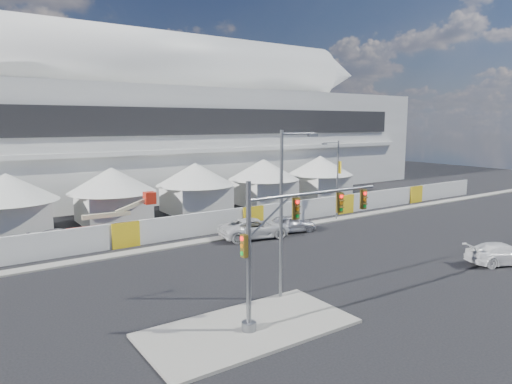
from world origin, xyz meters
TOP-DOWN VIEW (x-y plane):
  - ground at (0.00, 0.00)m, footprint 160.00×160.00m
  - median_island at (-6.00, -3.00)m, footprint 10.00×5.00m
  - far_curb at (20.00, 12.50)m, footprint 80.00×1.20m
  - stadium at (8.71, 41.50)m, footprint 80.00×24.80m
  - tent_row at (0.50, 24.00)m, footprint 53.40×8.40m
  - hoarding_fence at (6.00, 14.50)m, footprint 70.00×0.25m
  - scaffold_tower at (46.00, 36.00)m, footprint 4.40×4.40m
  - sedan_silver at (7.73, 11.04)m, footprint 2.85×4.88m
  - pickup_curb at (3.98, 11.14)m, footprint 3.77×6.46m
  - pickup_near at (14.02, -4.44)m, footprint 3.93×5.45m
  - lot_car_c at (-10.08, 17.90)m, footprint 2.59×4.87m
  - traffic_mast at (-4.36, -3.31)m, footprint 8.40×0.68m
  - streetlight_median at (-2.18, -0.80)m, footprint 2.53×0.25m
  - streetlight_curb at (14.65, 12.50)m, footprint 2.35×0.53m
  - boom_lift at (-6.98, 17.78)m, footprint 7.33×1.84m

SIDE VIEW (x-z plane):
  - ground at x=0.00m, z-range 0.00..0.00m
  - far_curb at x=20.00m, z-range 0.00..0.12m
  - median_island at x=-6.00m, z-range 0.00..0.15m
  - lot_car_c at x=-10.08m, z-range 0.00..1.34m
  - pickup_near at x=14.02m, z-range 0.00..1.47m
  - sedan_silver at x=7.73m, z-range 0.00..1.56m
  - pickup_curb at x=3.98m, z-range 0.00..1.69m
  - boom_lift at x=-6.98m, z-range -0.86..2.85m
  - hoarding_fence at x=6.00m, z-range 0.00..2.00m
  - tent_row at x=0.50m, z-range 0.45..5.85m
  - traffic_mast at x=-4.36m, z-range 0.51..7.48m
  - streetlight_curb at x=14.65m, z-range 0.64..8.56m
  - streetlight_median at x=-2.18m, z-range 0.83..9.96m
  - scaffold_tower at x=46.00m, z-range 0.00..12.00m
  - stadium at x=8.71m, z-range -1.54..20.44m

